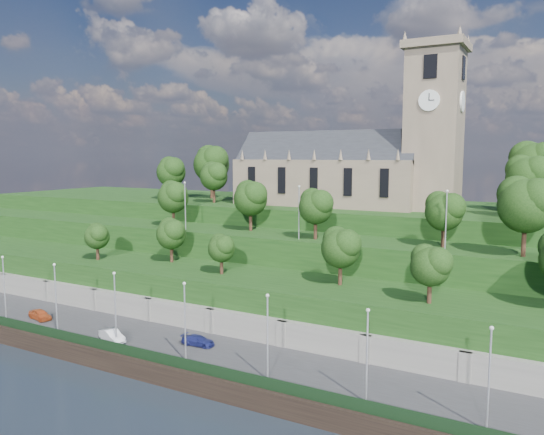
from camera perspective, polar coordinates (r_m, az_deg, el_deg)
The scene contains 17 objects.
ground at distance 57.12m, azimuth -9.16°, elevation -18.03°, with size 320.00×320.00×0.00m, color black.
promenade at distance 61.17m, azimuth -5.62°, elevation -15.22°, with size 160.00×12.00×2.00m, color #2D2D30.
quay_wall at distance 56.63m, azimuth -9.22°, elevation -17.04°, with size 160.00×0.50×2.20m, color black.
fence at distance 56.52m, azimuth -8.83°, elevation -15.43°, with size 160.00×0.10×1.20m, color black.
retaining_wall at distance 65.34m, azimuth -2.62°, elevation -12.33°, with size 160.00×2.10×5.00m.
embankment_lower at distance 69.85m, azimuth -0.03°, elevation -9.75°, with size 160.00×12.00×8.00m, color #163511.
embankment_upper at distance 78.85m, azimuth 3.83°, elevation -6.34°, with size 160.00×10.00×12.00m, color #163511.
hilltop at distance 97.66m, azimuth 9.01°, elevation -2.95°, with size 160.00×32.00×15.00m, color #163511.
church at distance 92.24m, azimuth 8.81°, elevation 5.86°, with size 38.60×12.35×27.60m.
trees_lower at distance 64.65m, azimuth 7.24°, elevation -3.16°, with size 67.45×8.92×8.34m.
trees_upper at distance 73.71m, azimuth 8.19°, elevation 1.79°, with size 59.07×8.81×9.44m.
trees_hilltop at distance 92.35m, azimuth 8.35°, elevation 5.31°, with size 75.50×16.25×11.04m.
lamp_posts_promenade at distance 57.63m, azimuth -9.35°, elevation -10.41°, with size 60.36×0.36×8.63m.
lamp_posts_upper at distance 74.45m, azimuth 2.92°, elevation 1.02°, with size 40.36×0.36×7.63m.
car_left at distance 78.23m, azimuth -23.68°, elevation -9.53°, with size 1.59×3.95×1.34m, color #A7431B.
car_middle at distance 66.58m, azimuth -16.82°, elevation -12.07°, with size 1.47×4.22×1.39m, color silver.
car_right at distance 63.25m, azimuth -7.96°, elevation -12.97°, with size 1.62×3.98×1.16m, color navy.
Camera 1 is at (32.08, -40.77, 23.91)m, focal length 35.00 mm.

